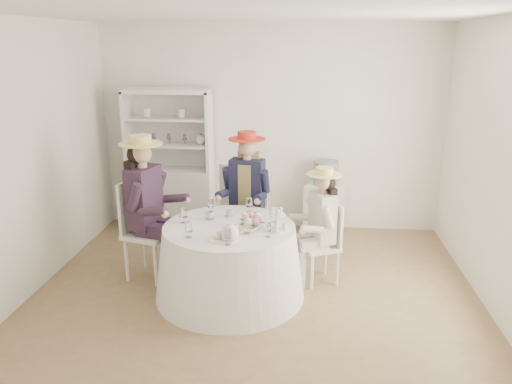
{
  "coord_description": "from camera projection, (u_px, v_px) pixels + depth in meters",
  "views": [
    {
      "loc": [
        0.46,
        -4.56,
        2.46
      ],
      "look_at": [
        0.0,
        0.1,
        1.05
      ],
      "focal_mm": 35.0,
      "sensor_mm": 36.0,
      "label": 1
    }
  ],
  "objects": [
    {
      "name": "teacup_c",
      "position": [
        257.0,
        217.0,
        4.99
      ],
      "size": [
        0.1,
        0.1,
        0.08
      ],
      "primitive_type": "imported",
      "rotation": [
        0.0,
        0.0,
        0.06
      ],
      "color": "white",
      "rests_on": "tea_table"
    },
    {
      "name": "hatbox",
      "position": [
        326.0,
        173.0,
        6.45
      ],
      "size": [
        0.41,
        0.41,
        0.31
      ],
      "primitive_type": "cylinder",
      "rotation": [
        0.0,
        0.0,
        -0.41
      ],
      "color": "black",
      "rests_on": "side_table"
    },
    {
      "name": "teacup_a",
      "position": [
        210.0,
        216.0,
        5.02
      ],
      "size": [
        0.11,
        0.11,
        0.07
      ],
      "primitive_type": "imported",
      "rotation": [
        0.0,
        0.0,
        -0.25
      ],
      "color": "white",
      "rests_on": "tea_table"
    },
    {
      "name": "flower_arrangement",
      "position": [
        251.0,
        218.0,
        4.8
      ],
      "size": [
        0.18,
        0.18,
        0.07
      ],
      "rotation": [
        0.0,
        0.0,
        -0.25
      ],
      "color": "pink",
      "rests_on": "tea_table"
    },
    {
      "name": "cupcake_stand",
      "position": [
        277.0,
        222.0,
        4.74
      ],
      "size": [
        0.23,
        0.23,
        0.21
      ],
      "rotation": [
        0.0,
        0.0,
        -0.21
      ],
      "color": "white",
      "rests_on": "tea_table"
    },
    {
      "name": "wall_right",
      "position": [
        503.0,
        171.0,
        4.49
      ],
      "size": [
        0.0,
        4.5,
        4.5
      ],
      "primitive_type": "plane",
      "rotation": [
        1.57,
        0.0,
        -1.57
      ],
      "color": "white",
      "rests_on": "ground"
    },
    {
      "name": "guest_left",
      "position": [
        147.0,
        200.0,
        5.21
      ],
      "size": [
        0.63,
        0.59,
        1.56
      ],
      "rotation": [
        0.0,
        0.0,
        1.32
      ],
      "color": "silver",
      "rests_on": "ground"
    },
    {
      "name": "stemware_set",
      "position": [
        229.0,
        219.0,
        4.83
      ],
      "size": [
        0.98,
        0.98,
        0.15
      ],
      "color": "white",
      "rests_on": "tea_table"
    },
    {
      "name": "table_teapot",
      "position": [
        230.0,
        233.0,
        4.48
      ],
      "size": [
        0.23,
        0.16,
        0.17
      ],
      "rotation": [
        0.0,
        0.0,
        0.16
      ],
      "color": "white",
      "rests_on": "tea_table"
    },
    {
      "name": "ground",
      "position": [
        255.0,
        293.0,
        5.1
      ],
      "size": [
        4.5,
        4.5,
        0.0
      ],
      "primitive_type": "plane",
      "color": "brown",
      "rests_on": "ground"
    },
    {
      "name": "teacup_b",
      "position": [
        229.0,
        214.0,
        5.11
      ],
      "size": [
        0.07,
        0.07,
        0.06
      ],
      "primitive_type": "imported",
      "rotation": [
        0.0,
        0.0,
        0.08
      ],
      "color": "white",
      "rests_on": "tea_table"
    },
    {
      "name": "wall_left",
      "position": [
        28.0,
        159.0,
        4.92
      ],
      "size": [
        0.0,
        4.5,
        4.5
      ],
      "primitive_type": "plane",
      "rotation": [
        1.57,
        0.0,
        1.57
      ],
      "color": "white",
      "rests_on": "ground"
    },
    {
      "name": "wall_back",
      "position": [
        270.0,
        129.0,
        6.61
      ],
      "size": [
        4.5,
        0.0,
        4.5
      ],
      "primitive_type": "plane",
      "rotation": [
        1.57,
        0.0,
        0.0
      ],
      "color": "white",
      "rests_on": "ground"
    },
    {
      "name": "hutch",
      "position": [
        172.0,
        181.0,
        6.71
      ],
      "size": [
        1.19,
        0.6,
        1.89
      ],
      "rotation": [
        0.0,
        0.0,
        -0.17
      ],
      "color": "silver",
      "rests_on": "ground"
    },
    {
      "name": "tea_table",
      "position": [
        230.0,
        261.0,
        4.96
      ],
      "size": [
        1.49,
        1.49,
        0.74
      ],
      "rotation": [
        0.0,
        0.0,
        0.41
      ],
      "color": "white",
      "rests_on": "ground"
    },
    {
      "name": "side_table",
      "position": [
        324.0,
        209.0,
        6.6
      ],
      "size": [
        0.56,
        0.56,
        0.68
      ],
      "primitive_type": "cube",
      "rotation": [
        0.0,
        0.0,
        -0.35
      ],
      "color": "silver",
      "rests_on": "ground"
    },
    {
      "name": "guest_mid",
      "position": [
        247.0,
        188.0,
        5.75
      ],
      "size": [
        0.56,
        0.59,
        1.5
      ],
      "rotation": [
        0.0,
        0.0,
        -0.18
      ],
      "color": "silver",
      "rests_on": "ground"
    },
    {
      "name": "guest_right",
      "position": [
        320.0,
        219.0,
        5.14
      ],
      "size": [
        0.53,
        0.48,
        1.26
      ],
      "rotation": [
        0.0,
        0.0,
        -1.16
      ],
      "color": "silver",
      "rests_on": "ground"
    },
    {
      "name": "ceiling",
      "position": [
        255.0,
        13.0,
        4.32
      ],
      "size": [
        4.5,
        4.5,
        0.0
      ],
      "primitive_type": "plane",
      "rotation": [
        3.14,
        0.0,
        0.0
      ],
      "color": "white",
      "rests_on": "wall_back"
    },
    {
      "name": "flower_bowl",
      "position": [
        248.0,
        228.0,
        4.71
      ],
      "size": [
        0.28,
        0.28,
        0.06
      ],
      "primitive_type": "imported",
      "rotation": [
        0.0,
        0.0,
        -0.31
      ],
      "color": "white",
      "rests_on": "tea_table"
    },
    {
      "name": "sandwich_plate",
      "position": [
        223.0,
        238.0,
        4.52
      ],
      "size": [
        0.27,
        0.27,
        0.06
      ],
      "rotation": [
        0.0,
        0.0,
        0.24
      ],
      "color": "white",
      "rests_on": "tea_table"
    },
    {
      "name": "wall_front",
      "position": [
        219.0,
        248.0,
        2.8
      ],
      "size": [
        4.5,
        0.0,
        4.5
      ],
      "primitive_type": "plane",
      "rotation": [
        -1.57,
        0.0,
        0.0
      ],
      "color": "white",
      "rests_on": "ground"
    },
    {
      "name": "spare_chair",
      "position": [
        239.0,
        201.0,
        6.25
      ],
      "size": [
        0.56,
        0.56,
        1.03
      ],
      "rotation": [
        0.0,
        0.0,
        2.71
      ],
      "color": "silver",
      "rests_on": "ground"
    }
  ]
}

